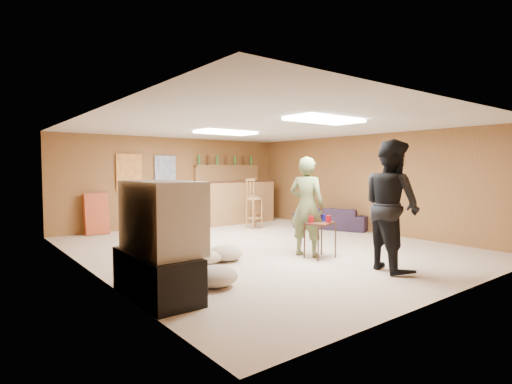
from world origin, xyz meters
TOP-DOWN VIEW (x-y plane):
  - ground at (0.00, 0.00)m, footprint 7.00×7.00m
  - ceiling at (0.00, 0.00)m, footprint 6.00×7.00m
  - wall_back at (0.00, 3.50)m, footprint 6.00×0.02m
  - wall_front at (0.00, -3.50)m, footprint 6.00×0.02m
  - wall_left at (-3.00, 0.00)m, footprint 0.02×7.00m
  - wall_right at (3.00, 0.00)m, footprint 0.02×7.00m
  - tv_stand at (-2.72, -1.50)m, footprint 0.55×1.30m
  - dvd_box at (-2.50, -1.50)m, footprint 0.35×0.50m
  - tv_body at (-2.65, -1.50)m, footprint 0.60×1.10m
  - tv_screen at (-2.34, -1.50)m, footprint 0.02×0.95m
  - bar_counter at (1.50, 2.95)m, footprint 2.00×0.60m
  - bar_lip at (1.50, 2.70)m, footprint 2.10×0.12m
  - bar_shelf at (1.50, 3.40)m, footprint 2.00×0.18m
  - bar_backing at (1.50, 3.42)m, footprint 2.00×0.14m
  - poster_left at (-1.20, 3.46)m, footprint 0.60×0.03m
  - poster_right at (-0.30, 3.46)m, footprint 0.55×0.03m
  - folding_chair_stack at (-2.00, 3.30)m, footprint 0.50×0.26m
  - ceiling_panel_front at (0.00, -1.50)m, footprint 1.20×0.60m
  - ceiling_panel_back at (0.00, 1.20)m, footprint 1.20×0.60m
  - person_olive at (0.11, -1.02)m, footprint 0.59×0.70m
  - person_black at (0.40, -2.40)m, footprint 0.95×1.07m
  - sofa at (2.70, 0.73)m, footprint 1.29×1.87m
  - tray_table at (0.16, -1.27)m, footprint 0.54×0.49m
  - cup_red_near at (0.01, -1.22)m, footprint 0.10×0.10m
  - cup_red_far at (0.24, -1.37)m, footprint 0.10×0.10m
  - cup_blue at (0.31, -1.20)m, footprint 0.09×0.09m
  - bar_stool_left at (1.25, 1.89)m, footprint 0.43×0.43m
  - bar_stool_right at (1.86, 2.66)m, footprint 0.49×0.49m
  - cushion_near_tv at (-1.13, -0.49)m, footprint 0.54×0.54m
  - cushion_mid at (-1.45, -0.50)m, footprint 0.48×0.48m
  - cushion_far at (-1.98, -1.56)m, footprint 0.67×0.67m
  - bottle_row at (1.44, 3.38)m, footprint 1.76×0.08m

SIDE VIEW (x-z plane):
  - ground at x=0.00m, z-range 0.00..0.00m
  - cushion_mid at x=-1.45m, z-range 0.00..0.19m
  - cushion_near_tv at x=-1.13m, z-range 0.00..0.24m
  - cushion_far at x=-1.98m, z-range 0.00..0.25m
  - dvd_box at x=-2.50m, z-range 0.11..0.19m
  - tv_stand at x=-2.72m, z-range 0.00..0.50m
  - sofa at x=2.70m, z-range 0.00..0.51m
  - tray_table at x=0.16m, z-range 0.00..0.58m
  - folding_chair_stack at x=-2.00m, z-range -0.01..0.91m
  - bar_counter at x=1.50m, z-range 0.00..1.10m
  - bar_stool_right at x=1.86m, z-range 0.00..1.19m
  - bar_stool_left at x=1.25m, z-range 0.00..1.25m
  - cup_red_near at x=0.01m, z-range 0.58..0.68m
  - cup_blue at x=0.31m, z-range 0.58..0.69m
  - cup_red_far at x=0.24m, z-range 0.58..0.69m
  - person_olive at x=0.11m, z-range 0.00..1.63m
  - tv_body at x=-2.65m, z-range 0.50..1.30m
  - tv_screen at x=-2.34m, z-range 0.57..1.23m
  - person_black at x=0.40m, z-range 0.00..1.84m
  - wall_back at x=0.00m, z-range 0.00..2.20m
  - wall_front at x=0.00m, z-range 0.00..2.20m
  - wall_left at x=-3.00m, z-range 0.00..2.20m
  - wall_right at x=3.00m, z-range 0.00..2.20m
  - bar_lip at x=1.50m, z-range 1.08..1.12m
  - bar_backing at x=1.50m, z-range 0.90..1.50m
  - poster_left at x=-1.20m, z-range 0.93..1.78m
  - poster_right at x=-0.30m, z-range 0.95..1.75m
  - bar_shelf at x=1.50m, z-range 1.48..1.52m
  - bottle_row at x=1.44m, z-range 1.52..1.78m
  - ceiling_panel_front at x=0.00m, z-range 2.15..2.19m
  - ceiling_panel_back at x=0.00m, z-range 2.15..2.19m
  - ceiling at x=0.00m, z-range 2.19..2.21m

